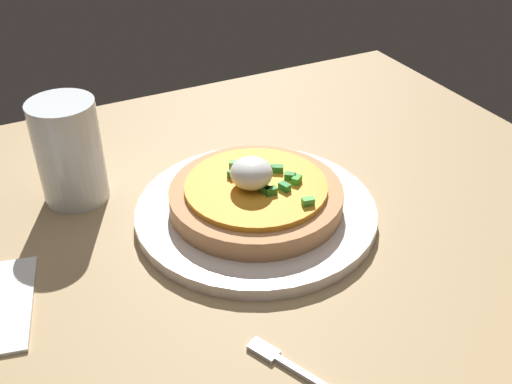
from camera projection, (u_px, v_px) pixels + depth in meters
dining_table at (279, 262)px, 64.79cm from camera, size 90.49×88.35×2.89cm
plate at (256, 211)px, 68.88cm from camera, size 27.89×27.89×1.48cm
pizza at (256, 194)px, 67.50cm from camera, size 19.84×19.84×6.54cm
cup_near at (70, 153)px, 69.32cm from camera, size 7.71×7.71×12.66cm
fork at (295, 369)px, 50.79cm from camera, size 5.92×10.92×0.50cm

